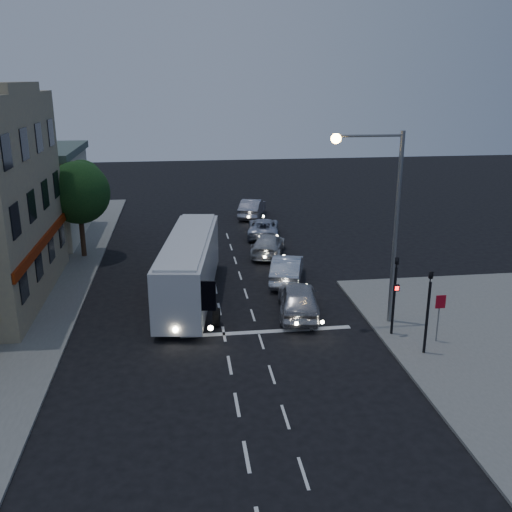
{
  "coord_description": "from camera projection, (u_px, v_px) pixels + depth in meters",
  "views": [
    {
      "loc": [
        -1.7,
        -22.02,
        11.34
      ],
      "look_at": [
        2.14,
        6.81,
        2.2
      ],
      "focal_mm": 40.0,
      "sensor_mm": 36.0,
      "label": 1
    }
  ],
  "objects": [
    {
      "name": "car_suv",
      "position": [
        298.0,
        299.0,
        28.27
      ],
      "size": [
        2.65,
        5.08,
        1.65
      ],
      "primitive_type": "imported",
      "rotation": [
        0.0,
        0.0,
        2.99
      ],
      "color": "#B4B4B9",
      "rests_on": "ground"
    },
    {
      "name": "car_sedan_c",
      "position": [
        263.0,
        227.0,
        42.38
      ],
      "size": [
        2.98,
        5.09,
        1.33
      ],
      "primitive_type": "imported",
      "rotation": [
        0.0,
        0.0,
        2.97
      ],
      "color": "#AAB0C1",
      "rests_on": "ground"
    },
    {
      "name": "car_extra",
      "position": [
        252.0,
        208.0,
        48.14
      ],
      "size": [
        2.95,
        5.02,
        1.56
      ],
      "primitive_type": "imported",
      "rotation": [
        0.0,
        0.0,
        2.85
      ],
      "color": "#8F8F9C",
      "rests_on": "ground"
    },
    {
      "name": "car_sedan_a",
      "position": [
        287.0,
        269.0,
        32.9
      ],
      "size": [
        2.81,
        4.96,
        1.55
      ],
      "primitive_type": "imported",
      "rotation": [
        0.0,
        0.0,
        2.88
      ],
      "color": "silver",
      "rests_on": "ground"
    },
    {
      "name": "car_sedan_b",
      "position": [
        268.0,
        245.0,
        37.93
      ],
      "size": [
        3.14,
        5.1,
        1.38
      ],
      "primitive_type": "imported",
      "rotation": [
        0.0,
        0.0,
        2.87
      ],
      "color": "silver",
      "rests_on": "ground"
    },
    {
      "name": "ground",
      "position": [
        228.0,
        354.0,
        24.44
      ],
      "size": [
        120.0,
        120.0,
        0.0
      ],
      "primitive_type": "plane",
      "color": "black"
    },
    {
      "name": "street_tree",
      "position": [
        78.0,
        190.0,
        36.26
      ],
      "size": [
        4.0,
        4.0,
        6.2
      ],
      "color": "black",
      "rests_on": "sidewalk_far"
    },
    {
      "name": "road_markings",
      "position": [
        248.0,
        321.0,
        27.72
      ],
      "size": [
        8.0,
        30.55,
        0.01
      ],
      "color": "silver",
      "rests_on": "ground"
    },
    {
      "name": "streetlight",
      "position": [
        384.0,
        207.0,
        25.72
      ],
      "size": [
        3.32,
        0.44,
        9.0
      ],
      "color": "slate",
      "rests_on": "sidewalk_near"
    },
    {
      "name": "low_building_north",
      "position": [
        15.0,
        194.0,
        40.63
      ],
      "size": [
        9.4,
        9.4,
        6.5
      ],
      "color": "#BBB09A",
      "rests_on": "sidewalk_far"
    },
    {
      "name": "tour_bus",
      "position": [
        189.0,
        266.0,
        30.1
      ],
      "size": [
        3.75,
        11.23,
        3.37
      ],
      "rotation": [
        0.0,
        0.0,
        -0.14
      ],
      "color": "silver",
      "rests_on": "ground"
    },
    {
      "name": "regulatory_sign",
      "position": [
        439.0,
        310.0,
        24.9
      ],
      "size": [
        0.45,
        0.12,
        2.2
      ],
      "color": "slate",
      "rests_on": "sidewalk_near"
    },
    {
      "name": "traffic_signal_main",
      "position": [
        395.0,
        287.0,
        25.4
      ],
      "size": [
        0.25,
        0.35,
        4.1
      ],
      "color": "black",
      "rests_on": "sidewalk_near"
    },
    {
      "name": "traffic_signal_side",
      "position": [
        429.0,
        302.0,
        23.62
      ],
      "size": [
        0.18,
        0.15,
        4.1
      ],
      "color": "black",
      "rests_on": "sidewalk_near"
    }
  ]
}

